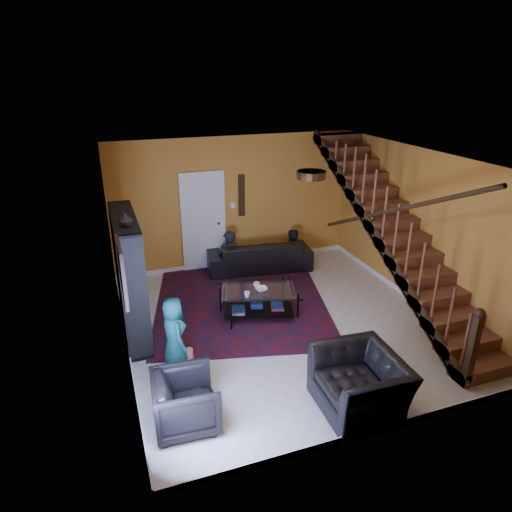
{
  "coord_description": "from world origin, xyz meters",
  "views": [
    {
      "loc": [
        -2.73,
        -6.25,
        4.07
      ],
      "look_at": [
        -0.36,
        0.4,
        1.14
      ],
      "focal_mm": 32.0,
      "sensor_mm": 36.0,
      "label": 1
    }
  ],
  "objects_px": {
    "armchair_left": "(186,401)",
    "coffee_table": "(259,301)",
    "armchair_right": "(360,383)",
    "bookshelf": "(131,278)",
    "sofa": "(259,255)"
  },
  "relations": [
    {
      "from": "armchair_left",
      "to": "coffee_table",
      "type": "xyz_separation_m",
      "value": [
        1.74,
        2.23,
        -0.07
      ]
    },
    {
      "from": "coffee_table",
      "to": "armchair_right",
      "type": "bearing_deg",
      "value": -81.43
    },
    {
      "from": "bookshelf",
      "to": "sofa",
      "type": "distance_m",
      "value": 3.34
    },
    {
      "from": "sofa",
      "to": "bookshelf",
      "type": "bearing_deg",
      "value": 38.99
    },
    {
      "from": "sofa",
      "to": "armchair_right",
      "type": "height_order",
      "value": "armchair_right"
    },
    {
      "from": "armchair_right",
      "to": "coffee_table",
      "type": "xyz_separation_m",
      "value": [
        -0.4,
        2.66,
        -0.09
      ]
    },
    {
      "from": "armchair_right",
      "to": "coffee_table",
      "type": "height_order",
      "value": "armchair_right"
    },
    {
      "from": "armchair_left",
      "to": "coffee_table",
      "type": "bearing_deg",
      "value": -34.55
    },
    {
      "from": "coffee_table",
      "to": "bookshelf",
      "type": "bearing_deg",
      "value": 174.71
    },
    {
      "from": "sofa",
      "to": "coffee_table",
      "type": "xyz_separation_m",
      "value": [
        -0.7,
        -1.89,
        -0.04
      ]
    },
    {
      "from": "sofa",
      "to": "coffee_table",
      "type": "height_order",
      "value": "sofa"
    },
    {
      "from": "sofa",
      "to": "armchair_right",
      "type": "relative_size",
      "value": 1.96
    },
    {
      "from": "armchair_right",
      "to": "coffee_table",
      "type": "relative_size",
      "value": 0.79
    },
    {
      "from": "sofa",
      "to": "coffee_table",
      "type": "bearing_deg",
      "value": 77.43
    },
    {
      "from": "bookshelf",
      "to": "sofa",
      "type": "relative_size",
      "value": 0.9
    }
  ]
}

